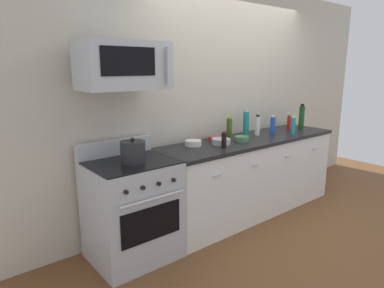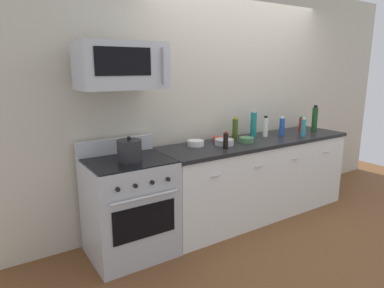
{
  "view_description": "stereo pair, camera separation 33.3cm",
  "coord_description": "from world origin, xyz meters",
  "px_view_note": "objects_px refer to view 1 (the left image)",
  "views": [
    {
      "loc": [
        -3.0,
        -2.57,
        1.74
      ],
      "look_at": [
        -0.95,
        -0.05,
        1.0
      ],
      "focal_mm": 31.63,
      "sensor_mm": 36.0,
      "label": 1
    },
    {
      "loc": [
        -2.73,
        -2.77,
        1.74
      ],
      "look_at": [
        -0.95,
        -0.05,
        1.0
      ],
      "focal_mm": 31.63,
      "sensor_mm": 36.0,
      "label": 2
    }
  ],
  "objects_px": {
    "range_oven": "(132,209)",
    "bottle_dish_soap": "(293,125)",
    "bottle_soy_sauce_dark": "(224,140)",
    "bottle_hot_sauce_red": "(289,123)",
    "bottle_sparkling_teal": "(246,123)",
    "stockpot": "(133,152)",
    "microwave": "(124,66)",
    "bottle_soda_blue": "(273,125)",
    "bowl_red_small": "(214,138)",
    "bottle_wine_green": "(302,117)",
    "bowl_steel_prep": "(221,141)",
    "bottle_olive_oil": "(229,128)",
    "bowl_green_glaze": "(242,139)",
    "bowl_white_ceramic": "(193,143)",
    "bottle_vinegar_white": "(257,125)"
  },
  "relations": [
    {
      "from": "bowl_white_ceramic",
      "to": "stockpot",
      "type": "distance_m",
      "value": 0.85
    },
    {
      "from": "microwave",
      "to": "stockpot",
      "type": "height_order",
      "value": "microwave"
    },
    {
      "from": "bowl_red_small",
      "to": "stockpot",
      "type": "height_order",
      "value": "stockpot"
    },
    {
      "from": "range_oven",
      "to": "microwave",
      "type": "distance_m",
      "value": 1.28
    },
    {
      "from": "microwave",
      "to": "bowl_green_glaze",
      "type": "height_order",
      "value": "microwave"
    },
    {
      "from": "bottle_soda_blue",
      "to": "bowl_green_glaze",
      "type": "relative_size",
      "value": 1.43
    },
    {
      "from": "range_oven",
      "to": "bottle_dish_soap",
      "type": "distance_m",
      "value": 2.27
    },
    {
      "from": "bottle_soda_blue",
      "to": "bottle_sparkling_teal",
      "type": "bearing_deg",
      "value": 157.09
    },
    {
      "from": "range_oven",
      "to": "bowl_green_glaze",
      "type": "relative_size",
      "value": 6.55
    },
    {
      "from": "bowl_white_ceramic",
      "to": "bowl_red_small",
      "type": "xyz_separation_m",
      "value": [
        0.35,
        0.05,
        -0.01
      ]
    },
    {
      "from": "bowl_red_small",
      "to": "stockpot",
      "type": "xyz_separation_m",
      "value": [
        -1.18,
        -0.24,
        0.07
      ]
    },
    {
      "from": "bottle_olive_oil",
      "to": "bottle_hot_sauce_red",
      "type": "distance_m",
      "value": 1.02
    },
    {
      "from": "bottle_dish_soap",
      "to": "stockpot",
      "type": "xyz_separation_m",
      "value": [
        -2.2,
        0.11,
        -0.01
      ]
    },
    {
      "from": "bottle_wine_green",
      "to": "bottle_soda_blue",
      "type": "bearing_deg",
      "value": 177.47
    },
    {
      "from": "bottle_soy_sauce_dark",
      "to": "bowl_steel_prep",
      "type": "height_order",
      "value": "bottle_soy_sauce_dark"
    },
    {
      "from": "bottle_soda_blue",
      "to": "bowl_red_small",
      "type": "distance_m",
      "value": 0.85
    },
    {
      "from": "bottle_dish_soap",
      "to": "stockpot",
      "type": "distance_m",
      "value": 2.2
    },
    {
      "from": "bottle_sparkling_teal",
      "to": "bottle_olive_oil",
      "type": "bearing_deg",
      "value": 177.17
    },
    {
      "from": "bottle_soy_sauce_dark",
      "to": "bottle_hot_sauce_red",
      "type": "distance_m",
      "value": 1.41
    },
    {
      "from": "bottle_dish_soap",
      "to": "bowl_green_glaze",
      "type": "xyz_separation_m",
      "value": [
        -0.8,
        0.12,
        -0.08
      ]
    },
    {
      "from": "bottle_soda_blue",
      "to": "bottle_sparkling_teal",
      "type": "relative_size",
      "value": 0.72
    },
    {
      "from": "microwave",
      "to": "bowl_red_small",
      "type": "bearing_deg",
      "value": 6.71
    },
    {
      "from": "bottle_sparkling_teal",
      "to": "stockpot",
      "type": "distance_m",
      "value": 1.69
    },
    {
      "from": "microwave",
      "to": "bottle_soda_blue",
      "type": "xyz_separation_m",
      "value": [
        2.01,
        -0.04,
        -0.72
      ]
    },
    {
      "from": "bottle_olive_oil",
      "to": "stockpot",
      "type": "distance_m",
      "value": 1.42
    },
    {
      "from": "bottle_sparkling_teal",
      "to": "stockpot",
      "type": "xyz_separation_m",
      "value": [
        -1.67,
        -0.21,
        -0.05
      ]
    },
    {
      "from": "range_oven",
      "to": "bowl_white_ceramic",
      "type": "relative_size",
      "value": 6.03
    },
    {
      "from": "range_oven",
      "to": "bottle_olive_oil",
      "type": "height_order",
      "value": "bottle_olive_oil"
    },
    {
      "from": "range_oven",
      "to": "bottle_sparkling_teal",
      "type": "height_order",
      "value": "bottle_sparkling_teal"
    },
    {
      "from": "bottle_olive_oil",
      "to": "range_oven",
      "type": "bearing_deg",
      "value": -173.26
    },
    {
      "from": "bottle_soda_blue",
      "to": "bowl_white_ceramic",
      "type": "relative_size",
      "value": 1.31
    },
    {
      "from": "bottle_olive_oil",
      "to": "bottle_hot_sauce_red",
      "type": "height_order",
      "value": "bottle_olive_oil"
    },
    {
      "from": "range_oven",
      "to": "bottle_olive_oil",
      "type": "relative_size",
      "value": 4.18
    },
    {
      "from": "bottle_olive_oil",
      "to": "bottle_vinegar_white",
      "type": "xyz_separation_m",
      "value": [
        0.4,
        -0.09,
        -0.0
      ]
    },
    {
      "from": "bottle_vinegar_white",
      "to": "bottle_soy_sauce_dark",
      "type": "bearing_deg",
      "value": -164.3
    },
    {
      "from": "bottle_olive_oil",
      "to": "bottle_dish_soap",
      "type": "bearing_deg",
      "value": -22.18
    },
    {
      "from": "bottle_dish_soap",
      "to": "bottle_vinegar_white",
      "type": "bearing_deg",
      "value": 148.98
    },
    {
      "from": "bottle_vinegar_white",
      "to": "range_oven",
      "type": "bearing_deg",
      "value": -177.5
    },
    {
      "from": "bottle_soda_blue",
      "to": "bottle_soy_sauce_dark",
      "type": "height_order",
      "value": "bottle_soda_blue"
    },
    {
      "from": "range_oven",
      "to": "bottle_vinegar_white",
      "type": "xyz_separation_m",
      "value": [
        1.8,
        0.08,
        0.57
      ]
    },
    {
      "from": "bottle_soy_sauce_dark",
      "to": "bottle_dish_soap",
      "type": "distance_m",
      "value": 1.18
    },
    {
      "from": "bottle_wine_green",
      "to": "bottle_vinegar_white",
      "type": "bearing_deg",
      "value": 173.17
    },
    {
      "from": "bottle_soy_sauce_dark",
      "to": "bowl_green_glaze",
      "type": "height_order",
      "value": "bottle_soy_sauce_dark"
    },
    {
      "from": "bowl_steel_prep",
      "to": "bowl_white_ceramic",
      "type": "bearing_deg",
      "value": 154.63
    },
    {
      "from": "range_oven",
      "to": "stockpot",
      "type": "bearing_deg",
      "value": -90.0
    },
    {
      "from": "bottle_olive_oil",
      "to": "bottle_wine_green",
      "type": "distance_m",
      "value": 1.21
    },
    {
      "from": "range_oven",
      "to": "bottle_soy_sauce_dark",
      "type": "height_order",
      "value": "bottle_soy_sauce_dark"
    },
    {
      "from": "bottle_dish_soap",
      "to": "bowl_white_ceramic",
      "type": "height_order",
      "value": "bottle_dish_soap"
    },
    {
      "from": "bottle_hot_sauce_red",
      "to": "bowl_steel_prep",
      "type": "bearing_deg",
      "value": -177.57
    },
    {
      "from": "bottle_soda_blue",
      "to": "bowl_red_small",
      "type": "xyz_separation_m",
      "value": [
        -0.83,
        0.17,
        -0.09
      ]
    }
  ]
}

